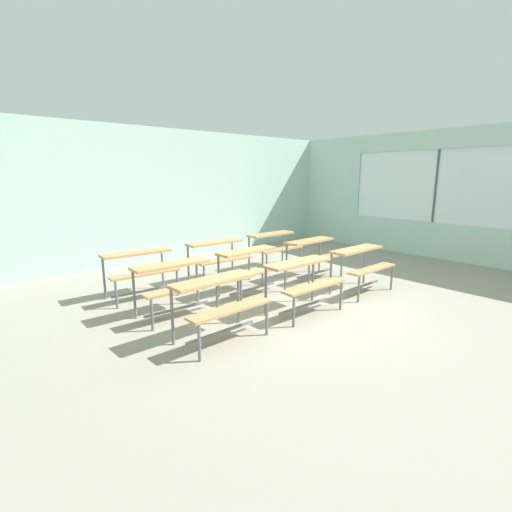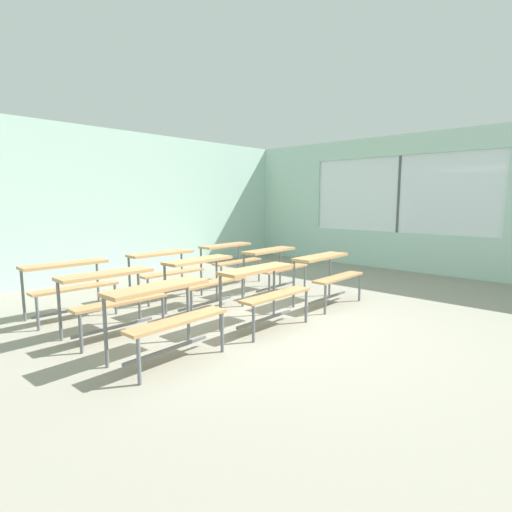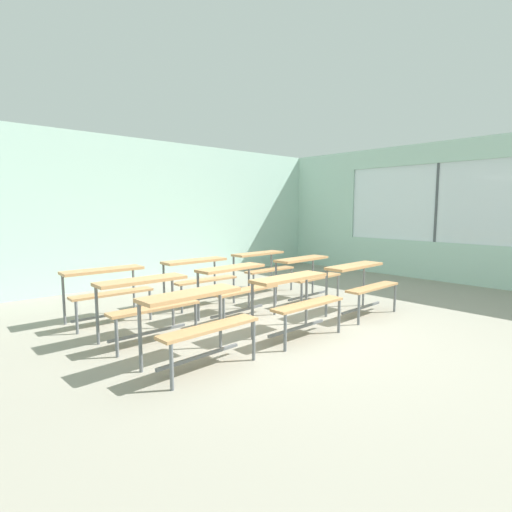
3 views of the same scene
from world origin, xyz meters
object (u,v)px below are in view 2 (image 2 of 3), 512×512
object	(u,v)px
desk_bench_r0c1	(263,283)
desk_bench_r2c0	(69,277)
desk_bench_r2c1	(165,264)
desk_bench_r2c2	(230,254)
desk_bench_r0c0	(164,304)
desk_bench_r0c2	(327,268)
desk_bench_r1c2	(274,260)
desk_bench_r1c0	(111,289)
desk_bench_r1c1	(204,272)

from	to	relation	value
desk_bench_r0c1	desk_bench_r2c0	xyz separation A→B (m)	(-1.50, 2.19, 0.00)
desk_bench_r2c1	desk_bench_r2c2	xyz separation A→B (m)	(1.50, 0.06, 0.00)
desk_bench_r0c0	desk_bench_r0c2	bearing A→B (deg)	-1.90
desk_bench_r1c2	desk_bench_r0c0	bearing A→B (deg)	-161.81
desk_bench_r0c0	desk_bench_r0c2	world-z (taller)	same
desk_bench_r0c1	desk_bench_r1c0	xyz separation A→B (m)	(-1.46, 1.09, 0.00)
desk_bench_r2c0	desk_bench_r1c1	bearing A→B (deg)	-33.53
desk_bench_r2c2	desk_bench_r0c0	bearing A→B (deg)	-144.08
desk_bench_r0c0	desk_bench_r1c2	xyz separation A→B (m)	(2.97, 1.09, 0.00)
desk_bench_r0c1	desk_bench_r1c0	size ratio (longest dim) A/B	0.99
desk_bench_r2c1	desk_bench_r1c2	bearing A→B (deg)	-33.44
desk_bench_r0c0	desk_bench_r0c1	bearing A→B (deg)	-2.98
desk_bench_r1c2	desk_bench_r2c0	size ratio (longest dim) A/B	1.00
desk_bench_r0c1	desk_bench_r2c0	size ratio (longest dim) A/B	0.98
desk_bench_r0c0	desk_bench_r2c0	bearing A→B (deg)	89.44
desk_bench_r0c2	desk_bench_r1c1	world-z (taller)	same
desk_bench_r0c2	desk_bench_r2c0	world-z (taller)	same
desk_bench_r1c0	desk_bench_r2c1	xyz separation A→B (m)	(1.48, 1.07, 0.00)
desk_bench_r0c1	desk_bench_r1c1	xyz separation A→B (m)	(-0.02, 1.14, 0.00)
desk_bench_r0c1	desk_bench_r1c1	world-z (taller)	same
desk_bench_r2c0	desk_bench_r2c1	xyz separation A→B (m)	(1.52, -0.03, 0.00)
desk_bench_r0c0	desk_bench_r1c0	world-z (taller)	same
desk_bench_r0c2	desk_bench_r1c2	xyz separation A→B (m)	(0.04, 1.09, 0.00)
desk_bench_r1c0	desk_bench_r2c1	size ratio (longest dim) A/B	0.99
desk_bench_r2c0	desk_bench_r0c1	bearing A→B (deg)	-53.69
desk_bench_r0c0	desk_bench_r0c2	size ratio (longest dim) A/B	1.01
desk_bench_r0c0	desk_bench_r0c1	distance (m)	1.45
desk_bench_r0c0	desk_bench_r1c0	xyz separation A→B (m)	(-0.01, 1.06, 0.00)
desk_bench_r0c1	desk_bench_r2c1	size ratio (longest dim) A/B	0.99
desk_bench_r0c0	desk_bench_r2c2	distance (m)	3.68
desk_bench_r2c1	desk_bench_r0c2	bearing A→B (deg)	-54.28
desk_bench_r1c0	desk_bench_r2c1	world-z (taller)	same
desk_bench_r2c0	desk_bench_r2c2	size ratio (longest dim) A/B	1.01
desk_bench_r1c1	desk_bench_r2c2	xyz separation A→B (m)	(1.54, 1.08, 0.00)
desk_bench_r1c1	desk_bench_r1c2	bearing A→B (deg)	-3.53
desk_bench_r0c1	desk_bench_r2c0	world-z (taller)	same
desk_bench_r1c0	desk_bench_r2c2	distance (m)	3.18
desk_bench_r1c1	desk_bench_r2c0	bearing A→B (deg)	141.72
desk_bench_r1c1	desk_bench_r2c2	size ratio (longest dim) A/B	1.02
desk_bench_r1c1	desk_bench_r1c2	world-z (taller)	same
desk_bench_r0c2	desk_bench_r2c1	world-z (taller)	same
desk_bench_r0c1	desk_bench_r2c0	bearing A→B (deg)	124.45
desk_bench_r0c2	desk_bench_r2c1	distance (m)	2.58
desk_bench_r2c1	desk_bench_r1c1	bearing A→B (deg)	-90.86
desk_bench_r0c2	desk_bench_r2c2	distance (m)	2.19
desk_bench_r0c1	desk_bench_r1c0	distance (m)	1.82
desk_bench_r2c1	desk_bench_r0c0	bearing A→B (deg)	-123.15
desk_bench_r0c1	desk_bench_r2c1	bearing A→B (deg)	89.55
desk_bench_r1c2	desk_bench_r2c2	bearing A→B (deg)	88.34
desk_bench_r0c0	desk_bench_r2c2	size ratio (longest dim) A/B	1.01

